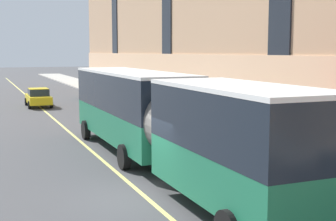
{
  "coord_description": "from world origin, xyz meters",
  "views": [
    {
      "loc": [
        -4.58,
        -13.59,
        4.6
      ],
      "look_at": [
        3.84,
        6.91,
        1.8
      ],
      "focal_mm": 50.0,
      "sensor_mm": 36.0,
      "label": 1
    }
  ],
  "objects_px": {
    "city_bus": "(160,115)",
    "parked_car_green_4": "(94,91)",
    "parked_car_red_1": "(215,134)",
    "parked_car_darkgray_3": "(119,100)",
    "taxi_cab": "(38,97)"
  },
  "relations": [
    {
      "from": "city_bus",
      "to": "parked_car_red_1",
      "type": "height_order",
      "value": "city_bus"
    },
    {
      "from": "parked_car_green_4",
      "to": "parked_car_red_1",
      "type": "bearing_deg",
      "value": -90.55
    },
    {
      "from": "parked_car_red_1",
      "to": "parked_car_green_4",
      "type": "xyz_separation_m",
      "value": [
        0.24,
        25.2,
        -0.0
      ]
    },
    {
      "from": "parked_car_red_1",
      "to": "taxi_cab",
      "type": "bearing_deg",
      "value": 104.61
    },
    {
      "from": "city_bus",
      "to": "parked_car_green_4",
      "type": "distance_m",
      "value": 27.96
    },
    {
      "from": "city_bus",
      "to": "taxi_cab",
      "type": "relative_size",
      "value": 4.2
    },
    {
      "from": "parked_car_red_1",
      "to": "parked_car_green_4",
      "type": "height_order",
      "value": "same"
    },
    {
      "from": "parked_car_green_4",
      "to": "parked_car_darkgray_3",
      "type": "bearing_deg",
      "value": -90.2
    },
    {
      "from": "parked_car_red_1",
      "to": "taxi_cab",
      "type": "distance_m",
      "value": 21.75
    },
    {
      "from": "parked_car_red_1",
      "to": "parked_car_darkgray_3",
      "type": "xyz_separation_m",
      "value": [
        0.21,
        16.56,
        0.0
      ]
    },
    {
      "from": "taxi_cab",
      "to": "city_bus",
      "type": "bearing_deg",
      "value": -85.69
    },
    {
      "from": "city_bus",
      "to": "parked_car_red_1",
      "type": "xyz_separation_m",
      "value": [
        3.72,
        2.44,
        -1.36
      ]
    },
    {
      "from": "taxi_cab",
      "to": "parked_car_green_4",
      "type": "bearing_deg",
      "value": 35.93
    },
    {
      "from": "city_bus",
      "to": "parked_car_darkgray_3",
      "type": "relative_size",
      "value": 3.91
    },
    {
      "from": "city_bus",
      "to": "parked_car_green_4",
      "type": "relative_size",
      "value": 4.14
    }
  ]
}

